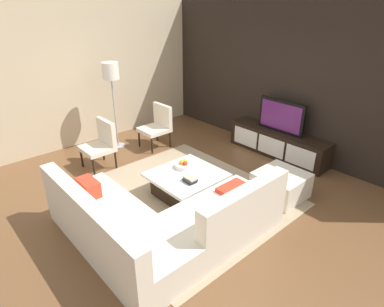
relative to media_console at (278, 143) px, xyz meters
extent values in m
plane|color=brown|center=(0.00, -2.40, -0.25)|extent=(14.00, 14.00, 0.00)
cube|color=black|center=(0.00, 0.30, 1.15)|extent=(6.40, 0.12, 2.80)
cube|color=beige|center=(-3.20, -2.20, 1.15)|extent=(0.12, 5.20, 2.80)
cube|color=tan|center=(-0.10, -2.40, -0.24)|extent=(3.03, 2.73, 0.01)
cube|color=black|center=(0.00, 0.00, 0.00)|extent=(2.04, 0.46, 0.50)
cube|color=white|center=(-0.62, -0.23, 0.00)|extent=(0.57, 0.01, 0.35)
cube|color=white|center=(0.00, -0.23, 0.00)|extent=(0.57, 0.01, 0.35)
cube|color=white|center=(0.62, -0.23, 0.00)|extent=(0.57, 0.01, 0.35)
cube|color=black|center=(0.00, 0.00, 0.56)|extent=(0.96, 0.05, 0.61)
cube|color=#591E66|center=(0.00, -0.03, 0.56)|extent=(0.87, 0.01, 0.51)
cube|color=beige|center=(0.20, -3.70, -0.04)|extent=(2.27, 0.85, 0.43)
cube|color=beige|center=(0.20, -4.03, 0.38)|extent=(2.27, 0.18, 0.41)
cube|color=beige|center=(0.91, -2.54, -0.04)|extent=(0.85, 1.46, 0.43)
cube|color=beige|center=(1.24, -2.54, 0.38)|extent=(0.18, 1.46, 0.41)
cube|color=red|center=(-0.48, -3.70, 0.29)|extent=(0.36, 0.20, 0.22)
cube|color=red|center=(0.91, -2.18, 0.21)|extent=(0.60, 0.44, 0.06)
cube|color=black|center=(-0.10, -2.30, -0.08)|extent=(0.78, 0.82, 0.33)
cube|color=white|center=(-0.10, -2.30, 0.10)|extent=(0.98, 1.03, 0.05)
cylinder|color=black|center=(-2.11, -3.09, -0.06)|extent=(0.04, 0.04, 0.38)
cylinder|color=black|center=(-1.64, -3.09, -0.06)|extent=(0.04, 0.04, 0.38)
cylinder|color=black|center=(-2.11, -2.66, -0.06)|extent=(0.04, 0.04, 0.38)
cylinder|color=black|center=(-1.64, -2.66, -0.06)|extent=(0.04, 0.04, 0.38)
cube|color=beige|center=(-1.87, -2.88, 0.13)|extent=(0.55, 0.51, 0.08)
cube|color=beige|center=(-1.87, -2.66, 0.40)|extent=(0.55, 0.08, 0.45)
cylinder|color=#A5A5AA|center=(-2.48, -2.13, -0.24)|extent=(0.28, 0.28, 0.02)
cylinder|color=#A5A5AA|center=(-2.48, -2.13, 0.47)|extent=(0.03, 0.03, 1.39)
cylinder|color=white|center=(-2.48, -2.13, 1.32)|extent=(0.32, 0.32, 0.32)
cube|color=beige|center=(0.90, -1.23, -0.05)|extent=(0.70, 0.70, 0.40)
cylinder|color=silver|center=(-0.28, -2.20, 0.17)|extent=(0.28, 0.28, 0.07)
sphere|color=#B23326|center=(-0.24, -2.20, 0.22)|extent=(0.09, 0.09, 0.09)
sphere|color=gold|center=(-0.29, -2.17, 0.22)|extent=(0.10, 0.10, 0.10)
sphere|color=gold|center=(-0.29, -2.22, 0.22)|extent=(0.09, 0.09, 0.09)
cylinder|color=black|center=(-2.17, -1.80, -0.06)|extent=(0.04, 0.04, 0.38)
cylinder|color=black|center=(-1.72, -1.80, -0.06)|extent=(0.04, 0.04, 0.38)
cylinder|color=black|center=(-2.17, -1.34, -0.06)|extent=(0.04, 0.04, 0.38)
cylinder|color=black|center=(-1.72, -1.34, -0.06)|extent=(0.04, 0.04, 0.38)
cube|color=beige|center=(-1.95, -1.57, 0.13)|extent=(0.54, 0.54, 0.08)
cube|color=beige|center=(-1.95, -1.34, 0.40)|extent=(0.54, 0.08, 0.45)
cube|color=#1E232D|center=(0.13, -2.42, 0.14)|extent=(0.17, 0.13, 0.02)
cube|color=#1E232D|center=(0.12, -2.42, 0.16)|extent=(0.18, 0.16, 0.03)
cube|color=#CCB78C|center=(0.11, -2.42, 0.19)|extent=(0.20, 0.11, 0.03)
camera|label=1|loc=(3.18, -5.13, 2.55)|focal=30.18mm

